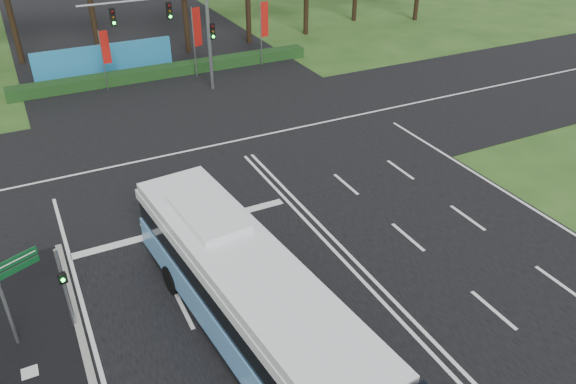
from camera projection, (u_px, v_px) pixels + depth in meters
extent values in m
plane|color=#254A18|center=(341.00, 259.00, 22.63)|extent=(120.00, 120.00, 0.00)
cube|color=black|center=(341.00, 259.00, 22.62)|extent=(20.00, 120.00, 0.04)
cube|color=black|center=(231.00, 142.00, 31.81)|extent=(120.00, 14.00, 0.05)
cube|color=#5D9CD7|center=(249.00, 314.00, 18.32)|extent=(3.92, 13.08, 1.18)
cube|color=black|center=(249.00, 326.00, 18.59)|extent=(3.88, 13.01, 0.32)
cube|color=black|center=(247.00, 288.00, 17.76)|extent=(3.79, 12.88, 1.02)
cube|color=white|center=(247.00, 272.00, 17.43)|extent=(3.92, 13.08, 0.38)
cube|color=white|center=(246.00, 263.00, 17.24)|extent=(3.81, 12.56, 0.38)
cube|color=white|center=(208.00, 214.00, 19.02)|extent=(2.02, 3.37, 0.27)
cylinder|color=black|center=(172.00, 280.00, 20.69)|extent=(0.41, 1.14, 1.12)
cylinder|color=black|center=(233.00, 257.00, 21.84)|extent=(0.41, 1.14, 1.12)
cylinder|color=gray|center=(66.00, 289.00, 18.60)|extent=(0.13, 0.13, 3.28)
cube|color=black|center=(63.00, 278.00, 18.15)|extent=(0.29, 0.21, 0.37)
sphere|color=#19F233|center=(63.00, 280.00, 18.07)|extent=(0.13, 0.13, 0.13)
cylinder|color=gray|center=(4.00, 301.00, 17.76)|extent=(0.11, 0.11, 3.76)
cube|color=#0B401C|center=(16.00, 260.00, 17.59)|extent=(1.31, 0.63, 0.28)
cube|color=#0B401C|center=(18.00, 268.00, 17.76)|extent=(1.31, 0.63, 0.21)
cube|color=white|center=(16.00, 260.00, 17.57)|extent=(1.21, 0.55, 0.04)
cylinder|color=gray|center=(103.00, 61.00, 37.89)|extent=(0.06, 0.06, 4.14)
cube|color=#B0150F|center=(105.00, 47.00, 37.57)|extent=(0.55, 0.07, 2.21)
cylinder|color=gray|center=(194.00, 43.00, 39.86)|extent=(0.08, 0.08, 5.05)
cube|color=#B0150F|center=(197.00, 27.00, 39.54)|extent=(0.65, 0.25, 2.69)
cylinder|color=gray|center=(261.00, 34.00, 42.35)|extent=(0.08, 0.08, 4.82)
cube|color=#B0150F|center=(265.00, 19.00, 42.01)|extent=(0.64, 0.15, 2.57)
cylinder|color=gray|center=(209.00, 39.00, 37.29)|extent=(0.24, 0.24, 7.00)
cylinder|color=gray|center=(144.00, 0.00, 34.26)|extent=(8.00, 0.16, 0.16)
cube|color=black|center=(169.00, 11.00, 35.25)|extent=(0.32, 0.28, 1.05)
cube|color=black|center=(113.00, 17.00, 33.90)|extent=(0.32, 0.28, 1.05)
cube|color=black|center=(212.00, 31.00, 37.13)|extent=(0.32, 0.28, 1.05)
cube|color=#163714|center=(168.00, 71.00, 41.19)|extent=(22.00, 1.20, 0.80)
cube|color=teal|center=(104.00, 60.00, 41.20)|extent=(10.00, 0.30, 2.20)
cylinder|color=black|center=(9.00, 8.00, 41.81)|extent=(0.44, 0.44, 8.40)
cylinder|color=black|center=(91.00, 5.00, 43.29)|extent=(0.44, 0.44, 8.07)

